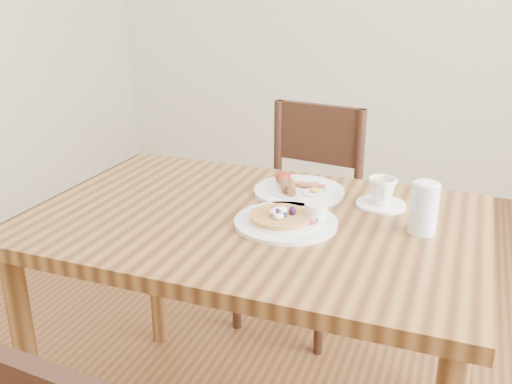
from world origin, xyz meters
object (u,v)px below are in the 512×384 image
Objects in this scene: dining_table at (256,249)px; chair_far at (303,206)px; teacup_saucer at (382,194)px; water_glass at (424,208)px; pancake_plate at (288,219)px; breakfast_plate at (298,189)px.

chair_far is (-0.08, 0.73, -0.16)m from dining_table.
teacup_saucer is 1.06× the size of water_glass.
teacup_saucer is at bearing 131.16° from water_glass.
pancake_plate is (0.10, -0.02, 0.11)m from dining_table.
pancake_plate is 0.30m from teacup_saucer.
chair_far is 6.29× the size of teacup_saucer.
chair_far is 0.91m from water_glass.
pancake_plate is 2.05× the size of water_glass.
teacup_saucer is (0.30, 0.20, 0.14)m from dining_table.
dining_table is 0.24m from breakfast_plate.
chair_far reaches higher than dining_table.
pancake_plate is 0.34m from water_glass.
water_glass reaches higher than chair_far.
dining_table is 8.57× the size of teacup_saucer.
breakfast_plate is 0.25m from teacup_saucer.
dining_table is 0.15m from pancake_plate.
dining_table is at bearing -146.86° from teacup_saucer.
chair_far is at bearing 102.93° from pancake_plate.
breakfast_plate is 0.41m from water_glass.
breakfast_plate is at bearing 100.69° from pancake_plate.
chair_far is at bearing 103.91° from breakfast_plate.
teacup_saucer is at bearing 33.14° from dining_table.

